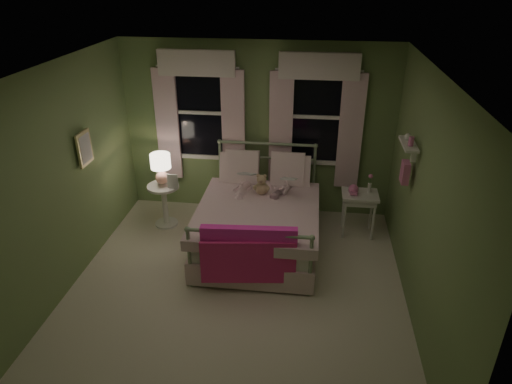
# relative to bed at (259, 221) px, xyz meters

# --- Properties ---
(room_shell) EXTENTS (4.20, 4.20, 4.20)m
(room_shell) POSITION_rel_bed_xyz_m (-0.16, -1.02, 0.92)
(room_shell) COLOR silver
(room_shell) RESTS_ON ground
(bed) EXTENTS (1.58, 2.04, 1.18)m
(bed) POSITION_rel_bed_xyz_m (0.00, 0.00, 0.00)
(bed) COLOR white
(bed) RESTS_ON ground
(pink_throw) EXTENTS (1.10, 0.24, 0.71)m
(pink_throw) POSITION_rel_bed_xyz_m (0.00, -1.03, 0.23)
(pink_throw) COLOR #FB31B8
(pink_throw) RESTS_ON bed
(child_left) EXTENTS (0.29, 0.20, 0.77)m
(child_left) POSITION_rel_bed_xyz_m (-0.28, 0.42, 0.57)
(child_left) COLOR #F7D1DD
(child_left) RESTS_ON bed
(child_right) EXTENTS (0.39, 0.35, 0.66)m
(child_right) POSITION_rel_bed_xyz_m (0.28, 0.42, 0.51)
(child_right) COLOR #F7D1DD
(child_right) RESTS_ON bed
(book_left) EXTENTS (0.22, 0.15, 0.26)m
(book_left) POSITION_rel_bed_xyz_m (-0.28, 0.17, 0.58)
(book_left) COLOR beige
(book_left) RESTS_ON child_left
(book_right) EXTENTS (0.21, 0.14, 0.26)m
(book_right) POSITION_rel_bed_xyz_m (0.28, 0.17, 0.54)
(book_right) COLOR beige
(book_right) RESTS_ON child_right
(teddy_bear) EXTENTS (0.23, 0.19, 0.31)m
(teddy_bear) POSITION_rel_bed_xyz_m (0.00, 0.26, 0.41)
(teddy_bear) COLOR tan
(teddy_bear) RESTS_ON bed
(nightstand_left) EXTENTS (0.46, 0.46, 0.65)m
(nightstand_left) POSITION_rel_bed_xyz_m (-1.45, 0.38, 0.03)
(nightstand_left) COLOR white
(nightstand_left) RESTS_ON ground
(table_lamp) EXTENTS (0.28, 0.28, 0.46)m
(table_lamp) POSITION_rel_bed_xyz_m (-1.45, 0.38, 0.57)
(table_lamp) COLOR #F0A48E
(table_lamp) RESTS_ON nightstand_left
(book_nightstand) EXTENTS (0.19, 0.24, 0.02)m
(book_nightstand) POSITION_rel_bed_xyz_m (-1.35, 0.30, 0.27)
(book_nightstand) COLOR beige
(book_nightstand) RESTS_ON nightstand_left
(nightstand_right) EXTENTS (0.50, 0.40, 0.64)m
(nightstand_right) POSITION_rel_bed_xyz_m (1.36, 0.48, 0.17)
(nightstand_right) COLOR white
(nightstand_right) RESTS_ON ground
(pink_toy) EXTENTS (0.14, 0.19, 0.14)m
(pink_toy) POSITION_rel_bed_xyz_m (1.26, 0.47, 0.32)
(pink_toy) COLOR pink
(pink_toy) RESTS_ON nightstand_right
(bud_vase) EXTENTS (0.06, 0.06, 0.28)m
(bud_vase) POSITION_rel_bed_xyz_m (1.48, 0.53, 0.41)
(bud_vase) COLOR white
(bud_vase) RESTS_ON nightstand_right
(window_left) EXTENTS (1.34, 0.13, 1.96)m
(window_left) POSITION_rel_bed_xyz_m (-1.01, 1.01, 1.24)
(window_left) COLOR black
(window_left) RESTS_ON room_shell
(window_right) EXTENTS (1.34, 0.13, 1.96)m
(window_right) POSITION_rel_bed_xyz_m (0.69, 1.01, 1.24)
(window_right) COLOR black
(window_right) RESTS_ON room_shell
(wall_shelf) EXTENTS (0.15, 0.50, 0.60)m
(wall_shelf) POSITION_rel_bed_xyz_m (1.74, -0.31, 1.14)
(wall_shelf) COLOR white
(wall_shelf) RESTS_ON room_shell
(framed_picture) EXTENTS (0.03, 0.32, 0.42)m
(framed_picture) POSITION_rel_bed_xyz_m (-2.10, -0.42, 1.12)
(framed_picture) COLOR beige
(framed_picture) RESTS_ON room_shell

